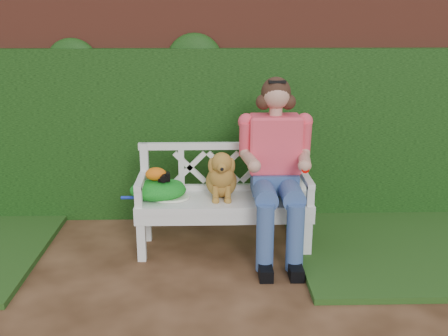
{
  "coord_description": "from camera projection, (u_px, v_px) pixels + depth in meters",
  "views": [
    {
      "loc": [
        0.36,
        -3.41,
        2.0
      ],
      "look_at": [
        0.48,
        0.87,
        0.75
      ],
      "focal_mm": 42.0,
      "sensor_mm": 36.0,
      "label": 1
    }
  ],
  "objects": [
    {
      "name": "ivy_hedge",
      "position": [
        174.0,
        136.0,
        5.19
      ],
      "size": [
        10.0,
        0.18,
        1.7
      ],
      "primitive_type": "cube",
      "color": "#29611C",
      "rests_on": "ground"
    },
    {
      "name": "dog",
      "position": [
        221.0,
        173.0,
        4.49
      ],
      "size": [
        0.42,
        0.47,
        0.43
      ],
      "primitive_type": null,
      "rotation": [
        0.0,
        0.0,
        -0.38
      ],
      "color": "#B26B2C",
      "rests_on": "garden_bench"
    },
    {
      "name": "baseball_glove",
      "position": [
        156.0,
        174.0,
        4.46
      ],
      "size": [
        0.21,
        0.18,
        0.11
      ],
      "primitive_type": "ellipsoid",
      "rotation": [
        0.0,
        0.0,
        -0.33
      ],
      "color": "#DA630E",
      "rests_on": "green_bag"
    },
    {
      "name": "ground",
      "position": [
        162.0,
        300.0,
        3.82
      ],
      "size": [
        60.0,
        60.0,
        0.0
      ],
      "primitive_type": "plane",
      "color": "black"
    },
    {
      "name": "grass_right",
      "position": [
        436.0,
        242.0,
        4.74
      ],
      "size": [
        2.6,
        2.0,
        0.05
      ],
      "primitive_type": "cube",
      "color": "#183B0F",
      "rests_on": "ground"
    },
    {
      "name": "tennis_racket",
      "position": [
        167.0,
        197.0,
        4.51
      ],
      "size": [
        0.67,
        0.45,
        0.03
      ],
      "primitive_type": null,
      "rotation": [
        0.0,
        0.0,
        -0.34
      ],
      "color": "silver",
      "rests_on": "garden_bench"
    },
    {
      "name": "garden_bench",
      "position": [
        224.0,
        224.0,
        4.6
      ],
      "size": [
        1.6,
        0.64,
        0.48
      ],
      "primitive_type": null,
      "rotation": [
        0.0,
        0.0,
        0.03
      ],
      "color": "white",
      "rests_on": "ground"
    },
    {
      "name": "brick_wall",
      "position": [
        174.0,
        107.0,
        5.33
      ],
      "size": [
        10.0,
        0.3,
        2.2
      ],
      "primitive_type": "cube",
      "color": "brown",
      "rests_on": "ground"
    },
    {
      "name": "seated_woman",
      "position": [
        275.0,
        166.0,
        4.45
      ],
      "size": [
        0.94,
        1.06,
        1.55
      ],
      "primitive_type": null,
      "rotation": [
        0.0,
        0.0,
        0.4
      ],
      "color": "#F45A5D",
      "rests_on": "ground"
    },
    {
      "name": "green_bag",
      "position": [
        158.0,
        189.0,
        4.5
      ],
      "size": [
        0.55,
        0.47,
        0.17
      ],
      "primitive_type": null,
      "rotation": [
        0.0,
        0.0,
        -0.22
      ],
      "color": "#30893E",
      "rests_on": "garden_bench"
    },
    {
      "name": "camera_item",
      "position": [
        164.0,
        177.0,
        4.45
      ],
      "size": [
        0.11,
        0.09,
        0.07
      ],
      "primitive_type": "cube",
      "rotation": [
        0.0,
        0.0,
        0.16
      ],
      "color": "black",
      "rests_on": "green_bag"
    }
  ]
}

